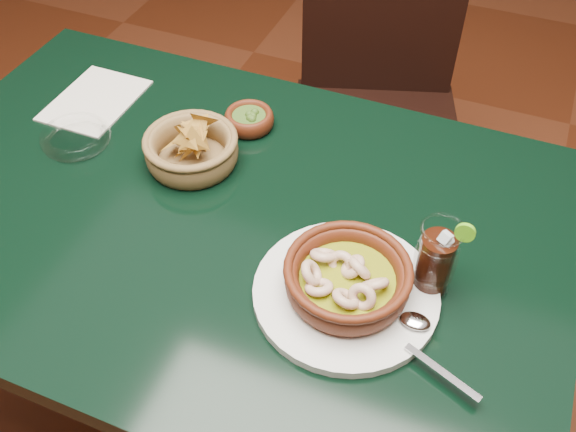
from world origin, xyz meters
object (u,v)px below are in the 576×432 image
at_px(cola_drink, 435,260).
at_px(shrimp_plate, 347,283).
at_px(dining_chair, 377,104).
at_px(chip_basket, 192,149).
at_px(dining_table, 221,248).

bearing_deg(cola_drink, shrimp_plate, -149.92).
relative_size(dining_chair, cola_drink, 6.18).
relative_size(shrimp_plate, cola_drink, 2.39).
relative_size(dining_chair, chip_basket, 4.59).
height_order(dining_chair, chip_basket, dining_chair).
height_order(dining_chair, shrimp_plate, dining_chair).
relative_size(dining_chair, shrimp_plate, 2.58).
xyz_separation_m(dining_chair, chip_basket, (-0.19, -0.61, 0.27)).
distance_m(shrimp_plate, chip_basket, 0.40).
bearing_deg(dining_chair, dining_table, -97.77).
distance_m(shrimp_plate, cola_drink, 0.13).
distance_m(chip_basket, cola_drink, 0.49).
xyz_separation_m(dining_table, dining_chair, (0.10, 0.71, -0.14)).
distance_m(dining_table, chip_basket, 0.19).
distance_m(dining_table, shrimp_plate, 0.31).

